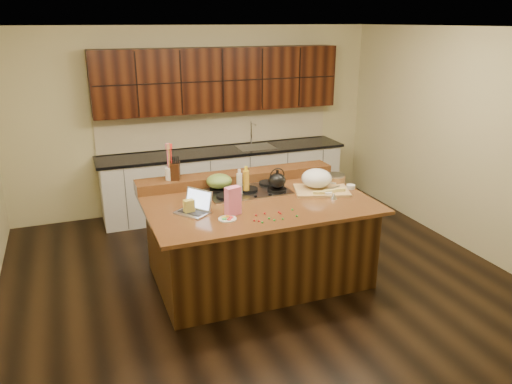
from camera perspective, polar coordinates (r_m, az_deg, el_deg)
name	(u,v)px	position (r m, az deg, el deg)	size (l,w,h in m)	color
room	(258,162)	(5.26, 0.19, 3.44)	(5.52, 5.02, 2.72)	black
island	(258,239)	(5.56, 0.18, -5.38)	(2.40, 1.60, 0.92)	black
back_ledge	(237,177)	(5.99, -2.22, 1.72)	(2.40, 0.30, 0.12)	black
cooktop	(248,191)	(5.65, -0.91, 0.16)	(0.92, 0.52, 0.05)	gray
back_counter	(223,146)	(7.48, -3.82, 5.24)	(3.70, 0.66, 2.40)	silver
kettle	(277,181)	(5.60, 2.43, 1.27)	(0.20, 0.20, 0.18)	black
green_bowl	(219,181)	(5.64, -4.23, 1.25)	(0.29, 0.29, 0.16)	olive
laptop	(195,206)	(5.08, -6.97, -1.65)	(0.40, 0.41, 0.22)	#B7B7BC
oil_bottle	(246,182)	(5.55, -1.14, 1.10)	(0.07, 0.07, 0.27)	gold
vinegar_bottle	(239,184)	(5.52, -1.91, 0.89)	(0.06, 0.06, 0.25)	silver
wooden_tray	(318,181)	(5.73, 7.08, 1.26)	(0.70, 0.60, 0.24)	tan
ramekin_a	(351,187)	(5.86, 10.77, 0.60)	(0.10, 0.10, 0.04)	white
ramekin_b	(328,194)	(5.59, 8.19, -0.18)	(0.10, 0.10, 0.04)	white
ramekin_c	(334,183)	(5.95, 8.86, 0.99)	(0.10, 0.10, 0.04)	white
strainer_bowl	(335,180)	(6.02, 9.02, 1.42)	(0.24, 0.24, 0.09)	#996B3F
kitchen_timer	(334,196)	(5.49, 8.87, -0.42)	(0.08, 0.08, 0.07)	silver
pink_bag	(233,201)	(4.96, -2.65, -1.03)	(0.15, 0.08, 0.29)	pink
candy_plate	(227,219)	(4.89, -3.29, -3.08)	(0.18, 0.18, 0.01)	white
package_box	(189,207)	(5.06, -7.67, -1.66)	(0.10, 0.07, 0.14)	gold
utensil_crock	(171,174)	(5.76, -9.74, 2.09)	(0.12, 0.12, 0.14)	white
knife_block	(175,171)	(5.76, -9.21, 2.41)	(0.10, 0.16, 0.20)	black
gumdrop_0	(279,212)	(5.04, 2.64, -2.30)	(0.02, 0.02, 0.02)	red
gumdrop_1	(269,218)	(4.89, 1.51, -3.02)	(0.02, 0.02, 0.02)	#198C26
gumdrop_2	(259,221)	(4.82, 0.35, -3.34)	(0.02, 0.02, 0.02)	red
gumdrop_3	(292,210)	(5.12, 4.18, -2.02)	(0.02, 0.02, 0.02)	#198C26
gumdrop_4	(281,213)	(5.01, 2.84, -2.47)	(0.02, 0.02, 0.02)	red
gumdrop_5	(283,219)	(4.88, 3.08, -3.09)	(0.02, 0.02, 0.02)	#198C26
gumdrop_6	(254,220)	(4.83, -0.19, -3.27)	(0.02, 0.02, 0.02)	red
gumdrop_7	(262,222)	(4.79, 0.72, -3.48)	(0.02, 0.02, 0.02)	#198C26
gumdrop_8	(256,215)	(4.96, 0.02, -2.66)	(0.02, 0.02, 0.02)	red
gumdrop_9	(297,216)	(4.96, 4.69, -2.74)	(0.02, 0.02, 0.02)	#198C26
gumdrop_10	(265,213)	(5.01, 1.01, -2.45)	(0.02, 0.02, 0.02)	red
gumdrop_11	(274,220)	(4.84, 2.10, -3.23)	(0.02, 0.02, 0.02)	#198C26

